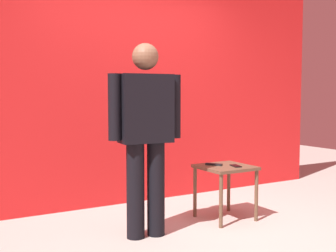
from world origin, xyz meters
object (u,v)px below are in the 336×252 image
Objects in this scene: standing_person at (146,130)px; side_table at (225,174)px; cell_phone at (236,166)px; tv_remote at (214,164)px.

side_table is (0.93, 0.07, -0.49)m from standing_person.
cell_phone is 0.22m from tv_remote.
tv_remote is at bearing 136.28° from side_table.
standing_person is 0.94m from tv_remote.
standing_person is 1.07m from cell_phone.
tv_remote reaches higher than side_table.
standing_person is 9.87× the size of tv_remote.
cell_phone reaches higher than side_table.
standing_person reaches higher than cell_phone.
cell_phone is (0.06, -0.08, 0.09)m from side_table.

